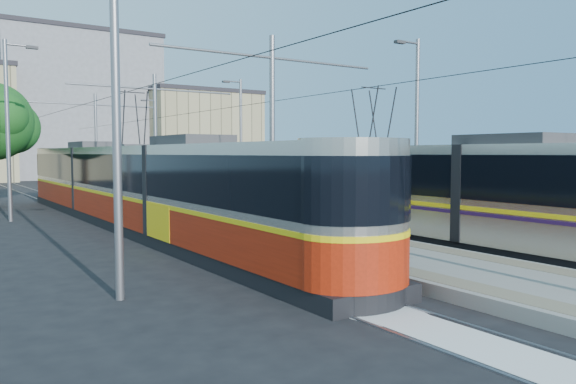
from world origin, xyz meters
TOP-DOWN VIEW (x-y plane):
  - ground at (0.00, 0.00)m, footprint 160.00×160.00m
  - platform at (0.00, 17.00)m, footprint 4.00×50.00m
  - tactile_strip_left at (-1.45, 17.00)m, footprint 0.70×50.00m
  - tactile_strip_right at (1.45, 17.00)m, footprint 0.70×50.00m
  - rails at (0.00, 17.00)m, footprint 8.71×70.00m
  - track_arrow at (-3.60, -3.00)m, footprint 1.20×5.00m
  - tram_left at (-3.60, 13.07)m, footprint 2.43×29.85m
  - tram_right at (3.60, 6.52)m, footprint 2.43×29.79m
  - catenary at (0.00, 14.15)m, footprint 9.20×70.00m
  - street_lamps at (-0.00, 21.00)m, footprint 15.18×38.22m
  - shelter at (-0.00, 15.84)m, footprint 0.69×1.08m
  - building_centre at (6.00, 64.00)m, footprint 18.36×14.28m
  - building_right at (20.00, 58.00)m, footprint 14.28×10.20m

SIDE VIEW (x-z plane):
  - ground at x=0.00m, z-range 0.00..0.00m
  - track_arrow at x=-3.60m, z-range 0.00..0.01m
  - rails at x=0.00m, z-range 0.00..0.03m
  - platform at x=0.00m, z-range 0.00..0.30m
  - tactile_strip_left at x=-1.45m, z-range 0.30..0.31m
  - tactile_strip_right at x=1.45m, z-range 0.30..0.31m
  - shelter at x=0.00m, z-range 0.36..2.70m
  - tram_left at x=-3.60m, z-range -1.04..4.46m
  - tram_right at x=3.60m, z-range -0.89..4.61m
  - street_lamps at x=0.00m, z-range 0.18..8.18m
  - catenary at x=0.00m, z-range 1.02..8.02m
  - building_right at x=20.00m, z-range 0.01..11.07m
  - building_centre at x=6.00m, z-range 0.01..17.60m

